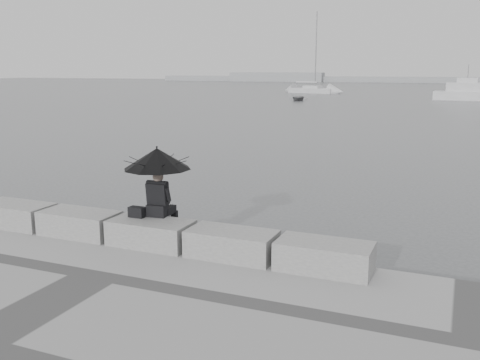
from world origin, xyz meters
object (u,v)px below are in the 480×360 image
at_px(motor_cruiser, 475,93).
at_px(seated_person, 157,165).
at_px(sailboat_left, 312,90).
at_px(dinghy, 298,98).

bearing_deg(motor_cruiser, seated_person, -93.24).
height_order(seated_person, motor_cruiser, motor_cruiser).
height_order(sailboat_left, dinghy, sailboat_left).
bearing_deg(dinghy, seated_person, -86.84).
bearing_deg(seated_person, sailboat_left, 97.29).
xyz_separation_m(sailboat_left, dinghy, (3.87, -20.87, -0.23)).
xyz_separation_m(seated_person, motor_cruiser, (6.35, 64.61, -1.13)).
distance_m(sailboat_left, dinghy, 21.22).
height_order(seated_person, dinghy, seated_person).
xyz_separation_m(seated_person, dinghy, (-13.96, 56.10, -1.74)).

